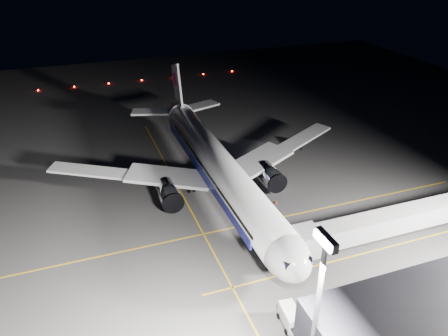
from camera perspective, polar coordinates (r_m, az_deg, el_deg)
name	(u,v)px	position (r m, az deg, el deg)	size (l,w,h in m)	color
ground	(219,194)	(75.33, -0.65, -3.45)	(200.00, 200.00, 0.00)	#4C4C4F
guide_line_main	(241,226)	(67.51, 2.21, -7.58)	(0.25, 80.00, 0.01)	gold
guide_line_cross	(185,201)	(73.86, -5.05, -4.26)	(70.00, 0.25, 0.01)	gold
guide_line_side	(341,259)	(63.31, 15.02, -11.45)	(0.25, 40.00, 0.01)	gold
airliner	(217,165)	(73.68, -0.95, 0.40)	(61.48, 54.22, 16.64)	silver
jet_bridge	(395,220)	(65.12, 21.44, -6.38)	(3.60, 34.40, 6.30)	#B2B2B7
floodlight_mast_south	(315,321)	(37.12, 11.84, -18.99)	(2.40, 0.67, 20.70)	#59595E
taxiway_lights	(142,80)	(139.98, -10.71, 11.22)	(0.44, 60.44, 0.44)	#FF140A
service_truck	(291,320)	(52.34, 8.81, -18.99)	(4.56, 2.28, 2.25)	white
baggage_tug	(296,144)	(92.90, 9.37, 3.17)	(3.34, 3.02, 2.00)	black
safety_cone_a	(236,180)	(79.02, 1.55, -1.59)	(0.40, 0.40, 0.61)	red
safety_cone_b	(276,202)	(73.19, 6.82, -4.40)	(0.42, 0.42, 0.63)	red
safety_cone_c	(243,182)	(78.37, 2.53, -1.87)	(0.42, 0.42, 0.63)	red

